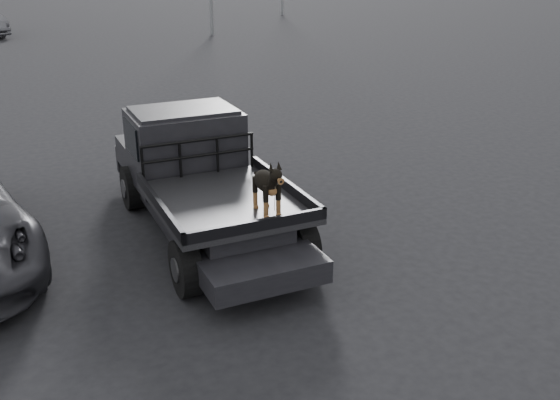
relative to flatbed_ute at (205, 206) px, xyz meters
name	(u,v)px	position (x,y,z in m)	size (l,w,h in m)	color
ground	(209,275)	(-0.41, -1.34, -0.46)	(120.00, 120.00, 0.00)	black
flatbed_ute	(205,206)	(0.00, 0.00, 0.00)	(2.00, 5.40, 0.92)	black
ute_cab	(185,135)	(0.00, 0.95, 0.90)	(1.72, 1.30, 0.88)	black
headache_rack	(199,157)	(0.00, 0.20, 0.74)	(1.80, 0.08, 0.55)	black
dog	(266,186)	(0.35, -1.61, 0.83)	(0.32, 0.60, 0.74)	black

